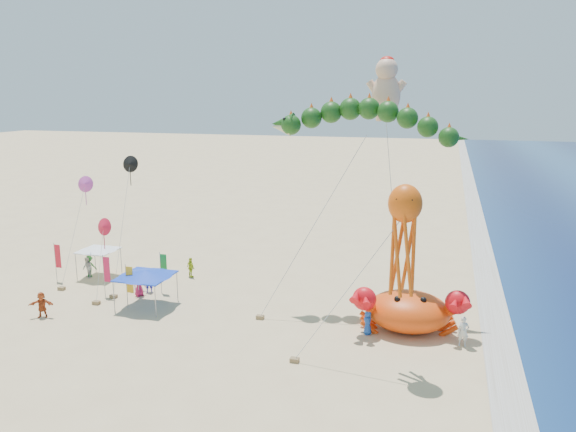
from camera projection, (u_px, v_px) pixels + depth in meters
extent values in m
plane|color=#D1B784|center=(308.00, 319.00, 37.54)|extent=(320.00, 320.00, 0.00)
plane|color=silver|center=(499.00, 340.00, 34.31)|extent=(320.00, 320.00, 0.00)
ellipsoid|color=#EA450C|center=(408.00, 311.00, 35.53)|extent=(5.90, 5.16, 2.51)
sphere|color=red|center=(362.00, 296.00, 35.06)|extent=(1.49, 1.49, 1.49)
sphere|color=black|center=(395.00, 298.00, 34.68)|extent=(0.39, 0.39, 0.39)
sphere|color=red|center=(455.00, 305.00, 33.55)|extent=(1.49, 1.49, 1.49)
sphere|color=black|center=(421.00, 301.00, 34.25)|extent=(0.39, 0.39, 0.39)
cone|color=#154011|center=(283.00, 123.00, 38.04)|extent=(1.71, 1.26, 1.40)
cylinder|color=#B2B2B2|center=(313.00, 227.00, 37.05)|extent=(6.32, 3.69, 11.96)
cube|color=olive|center=(260.00, 317.00, 37.46)|extent=(0.50, 0.35, 0.25)
ellipsoid|color=#F1B793|center=(386.00, 95.00, 39.19)|extent=(2.01, 1.65, 2.95)
sphere|color=#F1B793|center=(387.00, 69.00, 38.65)|extent=(1.54, 1.54, 1.54)
ellipsoid|color=red|center=(387.00, 61.00, 38.62)|extent=(1.00, 1.00, 0.70)
cylinder|color=#B2B2B2|center=(393.00, 206.00, 40.32)|extent=(1.64, 0.75, 13.33)
cube|color=olive|center=(399.00, 297.00, 41.21)|extent=(0.50, 0.35, 0.25)
ellipsoid|color=#E8550C|center=(405.00, 204.00, 28.84)|extent=(1.76, 1.59, 2.03)
cylinder|color=#B2B2B2|center=(347.00, 290.00, 30.20)|extent=(5.67, 0.96, 8.48)
cube|color=olive|center=(295.00, 360.00, 31.43)|extent=(0.50, 0.35, 0.25)
cylinder|color=gray|center=(114.00, 297.00, 38.42)|extent=(0.06, 0.06, 2.20)
cylinder|color=gray|center=(155.00, 302.00, 37.56)|extent=(0.06, 0.06, 2.20)
cylinder|color=gray|center=(138.00, 282.00, 41.40)|extent=(0.06, 0.06, 2.20)
cylinder|color=gray|center=(177.00, 286.00, 40.55)|extent=(0.06, 0.06, 2.20)
cube|color=#1639C2|center=(146.00, 276.00, 39.24)|extent=(3.41, 3.41, 0.08)
cone|color=#1639C2|center=(145.00, 273.00, 39.19)|extent=(3.76, 3.76, 0.45)
cylinder|color=gray|center=(76.00, 267.00, 45.09)|extent=(0.06, 0.06, 2.20)
cylinder|color=gray|center=(104.00, 270.00, 44.41)|extent=(0.06, 0.06, 2.20)
cylinder|color=gray|center=(95.00, 258.00, 47.46)|extent=(0.06, 0.06, 2.20)
cylinder|color=gray|center=(121.00, 261.00, 46.78)|extent=(0.06, 0.06, 2.20)
cube|color=white|center=(98.00, 250.00, 45.69)|extent=(2.76, 2.76, 0.08)
cone|color=white|center=(98.00, 248.00, 45.64)|extent=(3.04, 3.04, 0.45)
cylinder|color=gray|center=(127.00, 286.00, 39.09)|extent=(0.05, 0.05, 3.20)
cube|color=gold|center=(130.00, 280.00, 38.91)|extent=(0.50, 0.04, 1.90)
cylinder|color=gray|center=(104.00, 276.00, 41.36)|extent=(0.05, 0.05, 3.20)
cube|color=#DA1B4B|center=(107.00, 269.00, 41.18)|extent=(0.50, 0.04, 1.90)
cylinder|color=gray|center=(55.00, 262.00, 44.73)|extent=(0.05, 0.05, 3.20)
cube|color=red|center=(58.00, 256.00, 44.55)|extent=(0.50, 0.04, 1.90)
cylinder|color=gray|center=(161.00, 273.00, 42.09)|extent=(0.05, 0.05, 3.20)
cube|color=#18902E|center=(164.00, 266.00, 41.90)|extent=(0.50, 0.04, 1.90)
imported|color=#1E4EB0|center=(368.00, 322.00, 34.98)|extent=(0.77, 0.91, 1.58)
imported|color=#A7401A|center=(42.00, 305.00, 37.62)|extent=(1.71, 1.02, 1.76)
imported|color=#C31F4E|center=(139.00, 284.00, 41.61)|extent=(0.96, 1.08, 1.86)
imported|color=silver|center=(463.00, 331.00, 33.32)|extent=(0.68, 0.45, 1.81)
imported|color=#ADC422|center=(191.00, 268.00, 45.83)|extent=(1.04, 0.85, 1.66)
imported|color=#256F2F|center=(89.00, 266.00, 46.02)|extent=(1.28, 0.94, 1.77)
imported|color=beige|center=(87.00, 268.00, 45.70)|extent=(1.05, 1.02, 1.71)
imported|color=#221FB9|center=(149.00, 281.00, 42.38)|extent=(0.76, 0.72, 1.75)
cone|color=red|center=(103.00, 227.00, 41.09)|extent=(1.30, 0.51, 1.32)
cylinder|color=#B2B2B2|center=(97.00, 267.00, 40.17)|extent=(0.55, 3.04, 4.96)
cube|color=olive|center=(90.00, 307.00, 39.22)|extent=(0.50, 0.35, 0.25)
cone|color=#C742A9|center=(85.00, 184.00, 44.36)|extent=(1.30, 0.51, 1.32)
cylinder|color=#B2B2B2|center=(80.00, 236.00, 43.70)|extent=(0.55, 3.04, 7.51)
cube|color=olive|center=(74.00, 288.00, 43.03)|extent=(0.50, 0.35, 0.25)
cone|color=black|center=(130.00, 164.00, 43.07)|extent=(1.30, 0.51, 1.32)
cylinder|color=#B2B2B2|center=(126.00, 228.00, 42.60)|extent=(0.55, 3.04, 9.22)
cube|color=olive|center=(121.00, 292.00, 42.11)|extent=(0.50, 0.35, 0.25)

